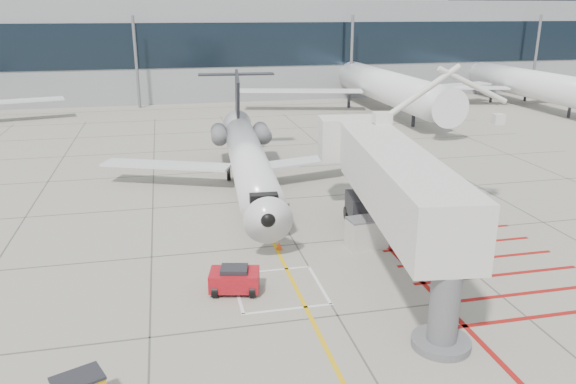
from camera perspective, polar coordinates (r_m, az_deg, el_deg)
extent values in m
plane|color=gray|center=(28.55, 2.64, -8.45)|extent=(260.00, 260.00, 0.00)
cone|color=#DB410B|center=(31.33, -0.90, -5.44)|extent=(0.34, 0.34, 0.48)
cone|color=#FF530D|center=(33.60, -3.32, -3.83)|extent=(0.32, 0.32, 0.44)
cube|color=gray|center=(96.28, -2.52, 14.63)|extent=(180.00, 28.00, 14.00)
cube|color=black|center=(82.45, -0.76, 14.77)|extent=(180.00, 0.10, 6.00)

